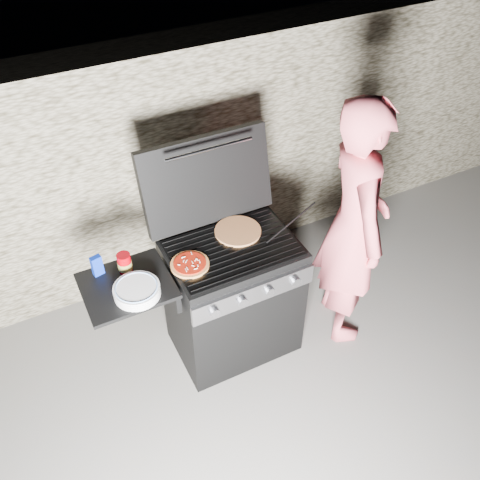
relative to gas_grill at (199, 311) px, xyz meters
name	(u,v)px	position (x,y,z in m)	size (l,w,h in m)	color
ground	(234,341)	(0.25, 0.00, -0.46)	(50.00, 50.00, 0.00)	#5C5852
stone_wall	(170,163)	(0.25, 1.05, 0.44)	(8.00, 0.35, 1.80)	gray
gas_grill	(199,311)	(0.00, 0.00, 0.00)	(1.34, 0.79, 0.91)	black
pizza_topped	(190,264)	(-0.04, -0.03, 0.47)	(0.23, 0.23, 0.03)	gold
pizza_plain	(238,231)	(0.34, 0.11, 0.46)	(0.29, 0.29, 0.02)	#D3874F
sauce_jar	(125,263)	(-0.39, 0.11, 0.51)	(0.08, 0.08, 0.12)	#880007
blue_carton	(97,266)	(-0.54, 0.15, 0.51)	(0.06, 0.03, 0.13)	#06208E
plate_stack	(137,291)	(-0.39, -0.10, 0.48)	(0.26, 0.26, 0.06)	silver
person	(354,226)	(1.04, -0.15, 0.44)	(0.66, 0.43, 1.80)	#E55D69
tongs	(291,222)	(0.66, 0.00, 0.50)	(0.01, 0.01, 0.45)	black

